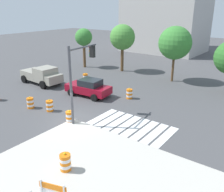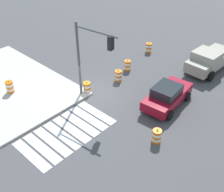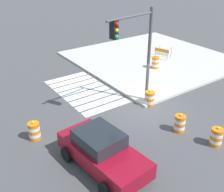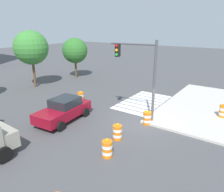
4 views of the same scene
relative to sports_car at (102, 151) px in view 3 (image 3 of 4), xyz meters
name	(u,v)px [view 3 (image 3 of 4)]	position (x,y,z in m)	size (l,w,h in m)	color
ground_plane	(145,108)	(2.66, -4.76, -0.81)	(120.00, 120.00, 0.00)	#474749
sidewalk_corner	(152,58)	(8.66, -10.76, -0.74)	(12.00, 12.00, 0.15)	#BCB7AD
crosswalk_stripes	(84,91)	(6.66, -2.96, -0.80)	(5.85, 3.20, 0.02)	silver
sports_car	(102,151)	(0.00, 0.00, 0.00)	(4.45, 2.43, 1.63)	maroon
traffic_barrel_near_corner	(34,131)	(3.53, 1.64, -0.36)	(0.56, 0.56, 1.02)	orange
traffic_barrel_crosswalk_end	(180,123)	(-0.09, -4.65, -0.36)	(0.56, 0.56, 1.02)	orange
traffic_barrel_far_curb	(150,99)	(2.79, -5.21, -0.36)	(0.56, 0.56, 1.02)	orange
traffic_barrel_lane_center	(216,137)	(-1.88, -5.20, -0.36)	(0.56, 0.56, 1.02)	orange
traffic_barrel_on_sidewalk	(155,62)	(6.75, -9.36, -0.21)	(0.56, 0.56, 1.02)	orange
construction_barricade	(163,52)	(7.99, -11.33, -0.09)	(1.41, 1.11, 1.00)	silver
traffic_light_pole	(136,43)	(3.10, -4.24, 3.10)	(0.73, 3.27, 5.50)	#4C4C51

